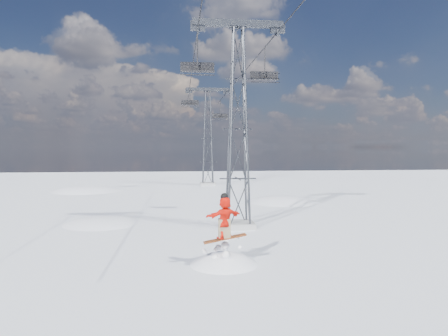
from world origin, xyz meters
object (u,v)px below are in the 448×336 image
at_px(lift_tower_near, 238,130).
at_px(lift_tower_far, 208,139).
at_px(lift_chair_near, 197,68).
at_px(snowboarder_jump, 224,306).

xyz_separation_m(lift_tower_near, lift_tower_far, (0.00, 25.00, 0.00)).
xyz_separation_m(lift_tower_far, lift_chair_near, (-2.20, -24.26, 3.49)).
bearing_deg(lift_chair_near, lift_tower_near, -18.56).
relative_size(lift_tower_near, lift_tower_far, 1.00).
bearing_deg(lift_tower_near, lift_chair_near, 161.44).
relative_size(lift_tower_near, snowboarder_jump, 1.70).
xyz_separation_m(snowboarder_jump, lift_chair_near, (-0.68, 7.64, 10.59)).
distance_m(snowboarder_jump, lift_chair_near, 13.08).
xyz_separation_m(lift_tower_near, lift_chair_near, (-2.20, 0.74, 3.49)).
bearing_deg(lift_tower_far, lift_chair_near, -95.18).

